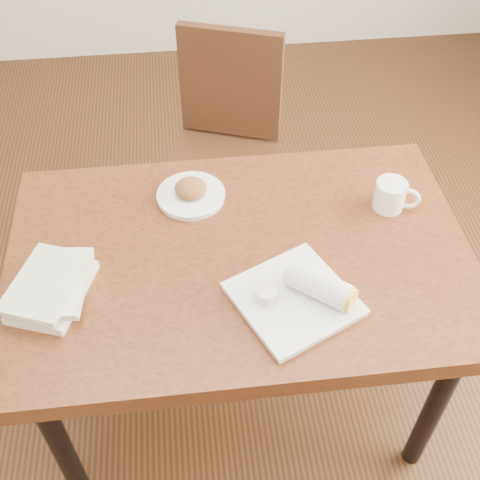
{
  "coord_description": "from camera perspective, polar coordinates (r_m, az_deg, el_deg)",
  "views": [
    {
      "loc": [
        -0.13,
        -1.13,
        2.0
      ],
      "look_at": [
        0.0,
        0.0,
        0.8
      ],
      "focal_mm": 45.0,
      "sensor_mm": 36.0,
      "label": 1
    }
  ],
  "objects": [
    {
      "name": "chair_far",
      "position": [
        2.41,
        -1.47,
        9.63
      ],
      "size": [
        0.54,
        0.54,
        0.95
      ],
      "color": "#402112",
      "rests_on": "ground"
    },
    {
      "name": "ground",
      "position": [
        2.3,
        -0.0,
        -13.93
      ],
      "size": [
        4.0,
        5.0,
        0.01
      ],
      "primitive_type": "cube",
      "color": "#472814",
      "rests_on": "ground"
    },
    {
      "name": "plate_scone",
      "position": [
        1.84,
        -4.68,
        4.47
      ],
      "size": [
        0.21,
        0.21,
        0.07
      ],
      "color": "white",
      "rests_on": "table"
    },
    {
      "name": "coffee_mug",
      "position": [
        1.84,
        14.18,
        4.18
      ],
      "size": [
        0.13,
        0.09,
        0.09
      ],
      "color": "white",
      "rests_on": "table"
    },
    {
      "name": "table",
      "position": [
        1.74,
        -0.0,
        -2.92
      ],
      "size": [
        1.3,
        0.85,
        0.75
      ],
      "color": "brown",
      "rests_on": "ground"
    },
    {
      "name": "plate_burrito",
      "position": [
        1.56,
        5.85,
        -5.19
      ],
      "size": [
        0.37,
        0.37,
        0.09
      ],
      "color": "white",
      "rests_on": "table"
    },
    {
      "name": "book_stack",
      "position": [
        1.64,
        -17.39,
        -4.22
      ],
      "size": [
        0.24,
        0.28,
        0.06
      ],
      "color": "white",
      "rests_on": "table"
    }
  ]
}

